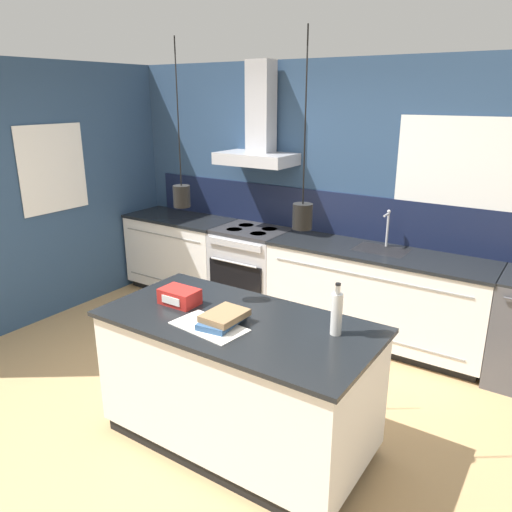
{
  "coord_description": "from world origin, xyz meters",
  "views": [
    {
      "loc": [
        2.15,
        -2.55,
        2.27
      ],
      "look_at": [
        0.07,
        0.58,
        1.05
      ],
      "focal_mm": 35.0,
      "sensor_mm": 36.0,
      "label": 1
    }
  ],
  "objects_px": {
    "bottle_on_island": "(337,313)",
    "book_stack": "(223,318)",
    "red_supply_box": "(180,296)",
    "oven_range": "(252,270)"
  },
  "relations": [
    {
      "from": "bottle_on_island",
      "to": "book_stack",
      "type": "distance_m",
      "value": 0.7
    },
    {
      "from": "bottle_on_island",
      "to": "oven_range",
      "type": "bearing_deg",
      "value": 135.64
    },
    {
      "from": "bottle_on_island",
      "to": "red_supply_box",
      "type": "bearing_deg",
      "value": -170.88
    },
    {
      "from": "bottle_on_island",
      "to": "red_supply_box",
      "type": "distance_m",
      "value": 1.1
    },
    {
      "from": "bottle_on_island",
      "to": "red_supply_box",
      "type": "xyz_separation_m",
      "value": [
        -1.08,
        -0.17,
        -0.08
      ]
    },
    {
      "from": "oven_range",
      "to": "red_supply_box",
      "type": "height_order",
      "value": "red_supply_box"
    },
    {
      "from": "oven_range",
      "to": "red_supply_box",
      "type": "relative_size",
      "value": 3.51
    },
    {
      "from": "red_supply_box",
      "to": "bottle_on_island",
      "type": "bearing_deg",
      "value": 9.12
    },
    {
      "from": "oven_range",
      "to": "red_supply_box",
      "type": "xyz_separation_m",
      "value": [
        0.7,
        -1.91,
        0.51
      ]
    },
    {
      "from": "oven_range",
      "to": "book_stack",
      "type": "xyz_separation_m",
      "value": [
        1.14,
        -2.0,
        0.5
      ]
    }
  ]
}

